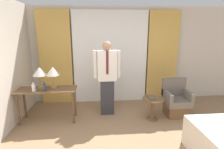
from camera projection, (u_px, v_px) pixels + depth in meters
wall_back at (110, 55)px, 5.05m from camera, size 10.00×0.06×2.70m
curtain_sheer_center at (110, 58)px, 4.94m from camera, size 2.07×0.06×2.58m
curtain_drape_left at (56, 58)px, 4.80m from camera, size 0.88×0.06×2.58m
curtain_drape_right at (162, 57)px, 5.07m from camera, size 0.88×0.06×2.58m
desk at (47, 94)px, 3.92m from camera, size 1.29×0.48×0.76m
table_lamp_left at (39, 72)px, 3.86m from camera, size 0.30×0.30×0.48m
table_lamp_right at (53, 72)px, 3.89m from camera, size 0.30×0.30×0.48m
bottle_near_edge at (45, 87)px, 3.75m from camera, size 0.06×0.06×0.21m
bottle_by_lamp at (34, 88)px, 3.72m from camera, size 0.08×0.08×0.19m
person at (107, 76)px, 4.18m from camera, size 0.65×0.22×1.79m
armchair at (176, 102)px, 4.27m from camera, size 0.58×0.54×0.89m
side_table at (153, 105)px, 4.04m from camera, size 0.49×0.49×0.51m
book at (152, 98)px, 4.02m from camera, size 0.17×0.26×0.03m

